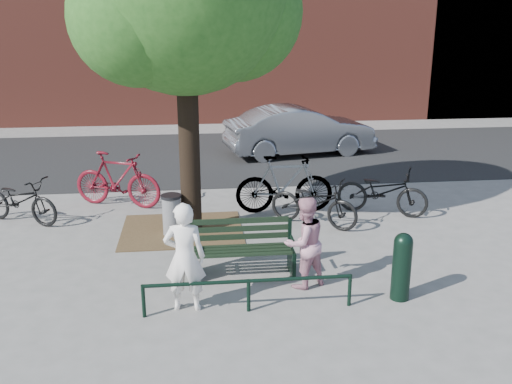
{
  "coord_description": "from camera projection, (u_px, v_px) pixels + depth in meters",
  "views": [
    {
      "loc": [
        -0.73,
        -8.6,
        4.12
      ],
      "look_at": [
        0.36,
        1.0,
        1.13
      ],
      "focal_mm": 40.0,
      "sensor_mm": 36.0,
      "label": 1
    }
  ],
  "objects": [
    {
      "name": "ground",
      "position": [
        241.0,
        275.0,
        9.46
      ],
      "size": [
        90.0,
        90.0,
        0.0
      ],
      "primitive_type": "plane",
      "color": "gray",
      "rests_on": "ground"
    },
    {
      "name": "bicycle_a",
      "position": [
        20.0,
        200.0,
        11.74
      ],
      "size": [
        1.96,
        1.43,
        0.98
      ],
      "primitive_type": "imported",
      "rotation": [
        0.0,
        0.0,
        1.1
      ],
      "color": "black",
      "rests_on": "ground"
    },
    {
      "name": "parked_car",
      "position": [
        300.0,
        131.0,
        17.53
      ],
      "size": [
        4.76,
        2.39,
        1.5
      ],
      "primitive_type": "imported",
      "rotation": [
        0.0,
        0.0,
        1.75
      ],
      "color": "gray",
      "rests_on": "ground"
    },
    {
      "name": "park_bench",
      "position": [
        241.0,
        247.0,
        9.39
      ],
      "size": [
        1.74,
        0.54,
        0.97
      ],
      "color": "black",
      "rests_on": "ground"
    },
    {
      "name": "guard_railing",
      "position": [
        249.0,
        286.0,
        8.2
      ],
      "size": [
        3.06,
        0.06,
        0.51
      ],
      "color": "black",
      "rests_on": "ground"
    },
    {
      "name": "bicycle_b",
      "position": [
        117.0,
        180.0,
        12.73
      ],
      "size": [
        2.15,
        1.31,
        1.25
      ],
      "primitive_type": "imported",
      "rotation": [
        0.0,
        0.0,
        1.19
      ],
      "color": "#5D0D18",
      "rests_on": "ground"
    },
    {
      "name": "litter_bin",
      "position": [
        172.0,
        215.0,
        11.11
      ],
      "size": [
        0.4,
        0.4,
        0.82
      ],
      "color": "gray",
      "rests_on": "ground"
    },
    {
      "name": "person_right",
      "position": [
        304.0,
        243.0,
        8.89
      ],
      "size": [
        0.89,
        0.81,
        1.47
      ],
      "primitive_type": "imported",
      "rotation": [
        0.0,
        0.0,
        3.58
      ],
      "color": "#C58799",
      "rests_on": "ground"
    },
    {
      "name": "person_left",
      "position": [
        185.0,
        257.0,
        8.15
      ],
      "size": [
        0.64,
        0.46,
        1.64
      ],
      "primitive_type": "imported",
      "rotation": [
        0.0,
        0.0,
        3.03
      ],
      "color": "white",
      "rests_on": "ground"
    },
    {
      "name": "bicycle_e",
      "position": [
        382.0,
        191.0,
        12.26
      ],
      "size": [
        2.04,
        1.5,
        1.02
      ],
      "primitive_type": "imported",
      "rotation": [
        0.0,
        0.0,
        1.09
      ],
      "color": "black",
      "rests_on": "ground"
    },
    {
      "name": "dirt_pit",
      "position": [
        182.0,
        230.0,
        11.44
      ],
      "size": [
        2.4,
        2.0,
        0.02
      ],
      "primitive_type": "cube",
      "color": "brown",
      "rests_on": "ground"
    },
    {
      "name": "bicycle_d",
      "position": [
        284.0,
        184.0,
        12.33
      ],
      "size": [
        2.13,
        0.66,
        1.27
      ],
      "primitive_type": "imported",
      "rotation": [
        0.0,
        0.0,
        1.54
      ],
      "color": "gray",
      "rests_on": "ground"
    },
    {
      "name": "bicycle_c",
      "position": [
        314.0,
        202.0,
        11.58
      ],
      "size": [
        1.93,
        1.62,
        0.99
      ],
      "primitive_type": "imported",
      "rotation": [
        0.0,
        0.0,
        0.97
      ],
      "color": "black",
      "rests_on": "ground"
    },
    {
      "name": "bollard",
      "position": [
        402.0,
        264.0,
        8.52
      ],
      "size": [
        0.28,
        0.28,
        1.06
      ],
      "color": "black",
      "rests_on": "ground"
    },
    {
      "name": "road",
      "position": [
        217.0,
        156.0,
        17.53
      ],
      "size": [
        40.0,
        7.0,
        0.01
      ],
      "primitive_type": "cube",
      "color": "black",
      "rests_on": "ground"
    }
  ]
}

